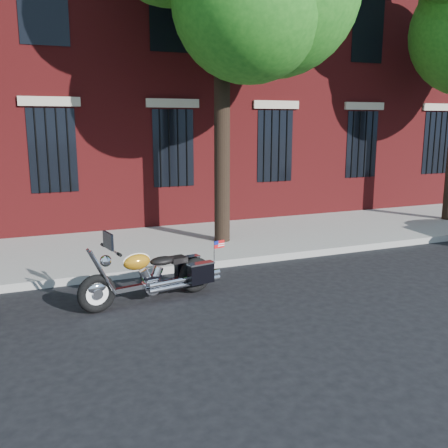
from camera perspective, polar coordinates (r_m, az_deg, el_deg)
name	(u,v)px	position (r m, az deg, el deg)	size (l,w,h in m)	color
ground	(257,286)	(8.99, 3.84, -7.09)	(120.00, 120.00, 0.00)	black
curb	(228,262)	(10.16, 0.41, -4.40)	(40.00, 0.16, 0.15)	gray
sidewalk	(197,242)	(11.86, -3.11, -2.09)	(40.00, 3.60, 0.15)	gray
building	(128,28)	(18.36, -10.87, 21.17)	(26.00, 10.08, 12.00)	maroon
motorcycle	(156,276)	(8.21, -7.80, -5.93)	(2.47, 0.97, 1.23)	black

